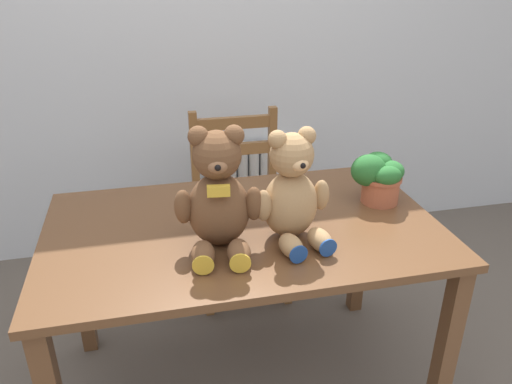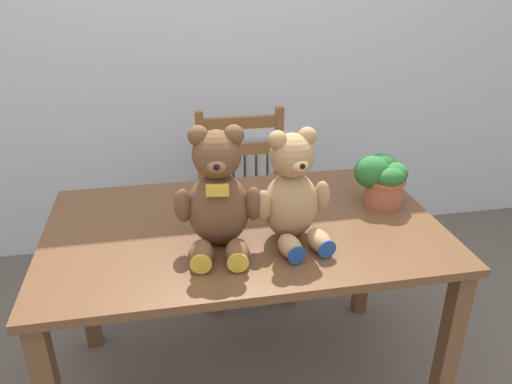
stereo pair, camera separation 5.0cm
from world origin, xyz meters
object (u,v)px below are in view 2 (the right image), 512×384
Objects in this scene: teddy_bear_left at (218,197)px; teddy_bear_right at (292,194)px; potted_plant at (382,178)px; wooden_chair_behind at (245,205)px.

teddy_bear_right is at bearing -172.61° from teddy_bear_left.
potted_plant is (0.40, 0.19, -0.06)m from teddy_bear_right.
wooden_chair_behind is 0.94m from teddy_bear_right.
potted_plant is at bearing 123.33° from wooden_chair_behind.
potted_plant is (0.42, -0.64, 0.39)m from wooden_chair_behind.
teddy_bear_left is at bearing 74.82° from wooden_chair_behind.
teddy_bear_right is at bearing 91.40° from wooden_chair_behind.
teddy_bear_left is 0.25m from teddy_bear_right.
teddy_bear_left is at bearing -8.71° from teddy_bear_right.
wooden_chair_behind is at bearing 123.33° from potted_plant.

